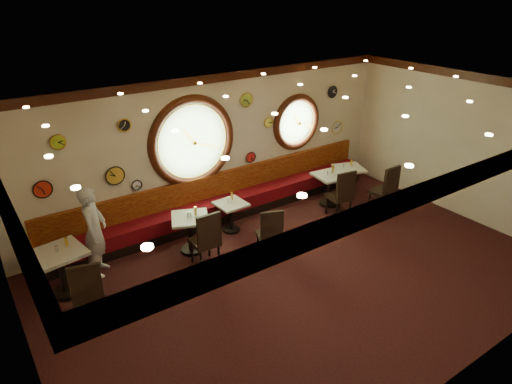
% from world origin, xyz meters
% --- Properties ---
extents(floor, '(9.00, 6.00, 0.00)m').
position_xyz_m(floor, '(0.00, 0.00, 0.00)').
color(floor, black).
rests_on(floor, ground).
extents(ceiling, '(9.00, 6.00, 0.02)m').
position_xyz_m(ceiling, '(0.00, 0.00, 3.20)').
color(ceiling, '#B08531').
rests_on(ceiling, wall_back).
extents(wall_back, '(9.00, 0.02, 3.20)m').
position_xyz_m(wall_back, '(0.00, 3.00, 1.60)').
color(wall_back, beige).
rests_on(wall_back, floor).
extents(wall_front, '(9.00, 0.02, 3.20)m').
position_xyz_m(wall_front, '(0.00, -3.00, 1.60)').
color(wall_front, beige).
rests_on(wall_front, floor).
extents(wall_left, '(0.02, 6.00, 3.20)m').
position_xyz_m(wall_left, '(-4.50, 0.00, 1.60)').
color(wall_left, beige).
rests_on(wall_left, floor).
extents(wall_right, '(0.02, 6.00, 3.20)m').
position_xyz_m(wall_right, '(4.50, 0.00, 1.60)').
color(wall_right, beige).
rests_on(wall_right, floor).
extents(molding_back, '(9.00, 0.10, 0.18)m').
position_xyz_m(molding_back, '(0.00, 2.95, 3.11)').
color(molding_back, '#351309').
rests_on(molding_back, wall_back).
extents(molding_front, '(9.00, 0.10, 0.18)m').
position_xyz_m(molding_front, '(0.00, -2.95, 3.11)').
color(molding_front, '#351309').
rests_on(molding_front, wall_back).
extents(molding_right, '(0.10, 6.00, 0.18)m').
position_xyz_m(molding_right, '(4.45, 0.00, 3.11)').
color(molding_right, '#351309').
rests_on(molding_right, wall_back).
extents(banquette_base, '(8.00, 0.55, 0.20)m').
position_xyz_m(banquette_base, '(0.00, 2.72, 0.10)').
color(banquette_base, black).
rests_on(banquette_base, floor).
extents(banquette_seat, '(8.00, 0.55, 0.30)m').
position_xyz_m(banquette_seat, '(0.00, 2.72, 0.35)').
color(banquette_seat, '#56070F').
rests_on(banquette_seat, banquette_base).
extents(banquette_back, '(8.00, 0.10, 0.55)m').
position_xyz_m(banquette_back, '(0.00, 2.94, 0.75)').
color(banquette_back, '#650A07').
rests_on(banquette_back, wall_back).
extents(porthole_left_glass, '(1.66, 0.02, 1.66)m').
position_xyz_m(porthole_left_glass, '(-0.60, 3.00, 1.85)').
color(porthole_left_glass, '#90BE72').
rests_on(porthole_left_glass, wall_back).
extents(porthole_left_frame, '(1.98, 0.18, 1.98)m').
position_xyz_m(porthole_left_frame, '(-0.60, 2.98, 1.85)').
color(porthole_left_frame, '#351309').
rests_on(porthole_left_frame, wall_back).
extents(porthole_left_ring, '(1.61, 0.03, 1.61)m').
position_xyz_m(porthole_left_ring, '(-0.60, 2.95, 1.85)').
color(porthole_left_ring, gold).
rests_on(porthole_left_ring, wall_back).
extents(porthole_right_glass, '(1.10, 0.02, 1.10)m').
position_xyz_m(porthole_right_glass, '(2.20, 3.00, 1.80)').
color(porthole_right_glass, '#90BE72').
rests_on(porthole_right_glass, wall_back).
extents(porthole_right_frame, '(1.38, 0.18, 1.38)m').
position_xyz_m(porthole_right_frame, '(2.20, 2.98, 1.80)').
color(porthole_right_frame, '#351309').
rests_on(porthole_right_frame, wall_back).
extents(porthole_right_ring, '(1.09, 0.03, 1.09)m').
position_xyz_m(porthole_right_ring, '(2.20, 2.95, 1.80)').
color(porthole_right_ring, gold).
rests_on(porthole_right_ring, wall_back).
extents(wall_clock_0, '(0.32, 0.03, 0.32)m').
position_xyz_m(wall_clock_0, '(-3.60, 2.96, 1.55)').
color(wall_clock_0, red).
rests_on(wall_clock_0, wall_back).
extents(wall_clock_1, '(0.30, 0.03, 0.30)m').
position_xyz_m(wall_clock_1, '(0.75, 2.96, 2.55)').
color(wall_clock_1, '#94B538').
rests_on(wall_clock_1, wall_back).
extents(wall_clock_2, '(0.20, 0.03, 0.20)m').
position_xyz_m(wall_clock_2, '(-1.90, 2.96, 1.20)').
color(wall_clock_2, white).
rests_on(wall_clock_2, wall_back).
extents(wall_clock_3, '(0.34, 0.03, 0.34)m').
position_xyz_m(wall_clock_3, '(3.55, 2.96, 1.45)').
color(wall_clock_3, silver).
rests_on(wall_clock_3, wall_back).
extents(wall_clock_4, '(0.26, 0.03, 0.26)m').
position_xyz_m(wall_clock_4, '(-3.20, 2.96, 2.35)').
color(wall_clock_4, '#AAC828').
rests_on(wall_clock_4, wall_back).
extents(wall_clock_5, '(0.24, 0.03, 0.24)m').
position_xyz_m(wall_clock_5, '(-2.00, 2.96, 2.45)').
color(wall_clock_5, black).
rests_on(wall_clock_5, wall_back).
extents(wall_clock_6, '(0.22, 0.03, 0.22)m').
position_xyz_m(wall_clock_6, '(1.35, 2.96, 1.95)').
color(wall_clock_6, '#E3E34B').
rests_on(wall_clock_6, wall_back).
extents(wall_clock_7, '(0.28, 0.03, 0.28)m').
position_xyz_m(wall_clock_7, '(3.30, 2.96, 2.40)').
color(wall_clock_7, black).
rests_on(wall_clock_7, wall_back).
extents(wall_clock_8, '(0.36, 0.03, 0.36)m').
position_xyz_m(wall_clock_8, '(-2.30, 2.96, 1.50)').
color(wall_clock_8, gold).
rests_on(wall_clock_8, wall_back).
extents(wall_clock_9, '(0.24, 0.03, 0.24)m').
position_xyz_m(wall_clock_9, '(0.85, 2.96, 1.20)').
color(wall_clock_9, red).
rests_on(wall_clock_9, wall_back).
extents(table_a, '(0.89, 0.89, 0.85)m').
position_xyz_m(table_a, '(-3.70, 1.90, 0.54)').
color(table_a, black).
rests_on(table_a, floor).
extents(table_b, '(0.92, 0.92, 0.76)m').
position_xyz_m(table_b, '(-1.30, 1.89, 0.48)').
color(table_b, black).
rests_on(table_b, floor).
extents(table_c, '(0.63, 0.63, 0.66)m').
position_xyz_m(table_c, '(-0.22, 2.13, 0.42)').
color(table_c, black).
rests_on(table_c, floor).
extents(table_d, '(0.77, 0.77, 0.77)m').
position_xyz_m(table_d, '(2.37, 1.88, 0.49)').
color(table_d, black).
rests_on(table_d, floor).
extents(table_e, '(0.85, 0.85, 0.74)m').
position_xyz_m(table_e, '(3.13, 2.01, 0.47)').
color(table_e, black).
rests_on(table_e, floor).
extents(chair_a, '(0.57, 0.57, 0.69)m').
position_xyz_m(chair_a, '(-3.55, 0.94, 0.63)').
color(chair_a, black).
rests_on(chair_a, floor).
extents(chair_b, '(0.48, 0.48, 0.71)m').
position_xyz_m(chair_b, '(-1.29, 1.23, 0.65)').
color(chair_b, black).
rests_on(chair_b, floor).
extents(chair_c, '(0.57, 0.57, 0.65)m').
position_xyz_m(chair_c, '(-0.16, 0.80, 0.60)').
color(chair_c, black).
rests_on(chair_c, floor).
extents(chair_d, '(0.54, 0.54, 0.71)m').
position_xyz_m(chair_d, '(2.14, 1.23, 0.65)').
color(chair_d, black).
rests_on(chair_d, floor).
extents(chair_e, '(0.50, 0.50, 0.72)m').
position_xyz_m(chair_e, '(3.13, 0.83, 0.66)').
color(chair_e, black).
rests_on(chair_e, floor).
extents(condiment_a_salt, '(0.04, 0.04, 0.11)m').
position_xyz_m(condiment_a_salt, '(-3.73, 1.90, 0.90)').
color(condiment_a_salt, silver).
rests_on(condiment_a_salt, table_a).
extents(condiment_b_salt, '(0.04, 0.04, 0.10)m').
position_xyz_m(condiment_b_salt, '(-1.33, 1.91, 0.82)').
color(condiment_b_salt, silver).
rests_on(condiment_b_salt, table_b).
extents(condiment_c_salt, '(0.03, 0.03, 0.09)m').
position_xyz_m(condiment_c_salt, '(-0.26, 2.16, 0.71)').
color(condiment_c_salt, silver).
rests_on(condiment_c_salt, table_c).
extents(condiment_d_salt, '(0.03, 0.03, 0.09)m').
position_xyz_m(condiment_d_salt, '(2.30, 1.90, 0.82)').
color(condiment_d_salt, '#B8B8BD').
rests_on(condiment_d_salt, table_d).
extents(condiment_a_pepper, '(0.03, 0.03, 0.10)m').
position_xyz_m(condiment_a_pepper, '(-3.71, 1.91, 0.90)').
color(condiment_a_pepper, silver).
rests_on(condiment_a_pepper, table_a).
extents(condiment_b_pepper, '(0.04, 0.04, 0.10)m').
position_xyz_m(condiment_b_pepper, '(-1.27, 1.91, 0.82)').
color(condiment_b_pepper, silver).
rests_on(condiment_b_pepper, table_b).
extents(condiment_c_pepper, '(0.04, 0.04, 0.10)m').
position_xyz_m(condiment_c_pepper, '(-0.21, 2.14, 0.71)').
color(condiment_c_pepper, silver).
rests_on(condiment_c_pepper, table_c).
extents(condiment_d_pepper, '(0.04, 0.04, 0.11)m').
position_xyz_m(condiment_d_pepper, '(2.44, 1.90, 0.83)').
color(condiment_d_pepper, '#BABBBF').
rests_on(condiment_d_pepper, table_d).
extents(condiment_a_bottle, '(0.05, 0.05, 0.17)m').
position_xyz_m(condiment_a_bottle, '(-3.54, 2.00, 0.93)').
color(condiment_a_bottle, gold).
rests_on(condiment_a_bottle, table_a).
extents(condiment_b_bottle, '(0.05, 0.05, 0.17)m').
position_xyz_m(condiment_b_bottle, '(-1.16, 1.91, 0.85)').
color(condiment_b_bottle, gold).
rests_on(condiment_b_bottle, table_b).
extents(condiment_c_bottle, '(0.05, 0.05, 0.17)m').
position_xyz_m(condiment_c_bottle, '(-0.12, 2.24, 0.75)').
color(condiment_c_bottle, gold).
rests_on(condiment_c_bottle, table_c).
extents(condiment_d_bottle, '(0.05, 0.05, 0.17)m').
position_xyz_m(condiment_d_bottle, '(2.51, 1.94, 0.86)').
color(condiment_d_bottle, gold).
rests_on(condiment_d_bottle, table_d).
extents(condiment_e_salt, '(0.03, 0.03, 0.09)m').
position_xyz_m(condiment_e_salt, '(3.01, 2.09, 0.78)').
color(condiment_e_salt, silver).
rests_on(condiment_e_salt, table_e).
extents(condiment_e_pepper, '(0.03, 0.03, 0.09)m').
position_xyz_m(condiment_e_pepper, '(3.17, 1.97, 0.78)').
color(condiment_e_pepper, silver).
rests_on(condiment_e_pepper, table_e).
extents(condiment_e_bottle, '(0.05, 0.05, 0.17)m').
position_xyz_m(condiment_e_bottle, '(3.26, 2.08, 0.82)').
color(condiment_e_bottle, gold).
rests_on(condiment_e_bottle, table_e).
extents(waiter, '(0.68, 0.75, 1.72)m').
position_xyz_m(waiter, '(-3.01, 2.20, 0.86)').
color(waiter, silver).
rests_on(waiter, floor).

